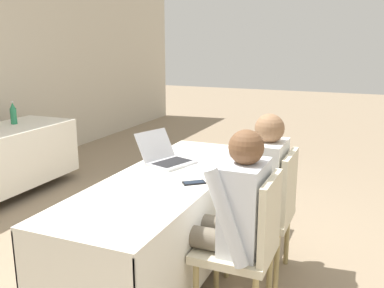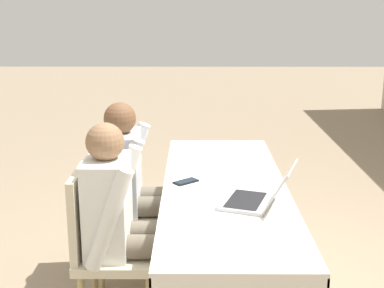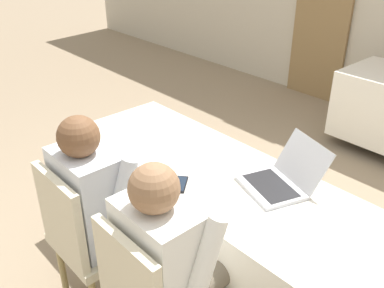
{
  "view_description": "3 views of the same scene",
  "coord_description": "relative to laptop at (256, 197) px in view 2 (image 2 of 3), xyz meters",
  "views": [
    {
      "loc": [
        -2.51,
        -1.26,
        1.64
      ],
      "look_at": [
        0.0,
        -0.19,
        0.98
      ],
      "focal_mm": 40.0,
      "sensor_mm": 36.0,
      "label": 1
    },
    {
      "loc": [
        2.93,
        -0.18,
        1.76
      ],
      "look_at": [
        0.0,
        -0.19,
        0.98
      ],
      "focal_mm": 50.0,
      "sensor_mm": 36.0,
      "label": 2
    },
    {
      "loc": [
        1.36,
        -1.42,
        1.96
      ],
      "look_at": [
        0.0,
        -0.19,
        0.98
      ],
      "focal_mm": 40.0,
      "sensor_mm": 36.0,
      "label": 3
    }
  ],
  "objects": [
    {
      "name": "conference_table_near",
      "position": [
        -0.3,
        -0.15,
        -0.22
      ],
      "size": [
        2.08,
        0.71,
        0.73
      ],
      "color": "white",
      "rests_on": "ground_plane"
    },
    {
      "name": "laptop",
      "position": [
        0.0,
        0.0,
        0.0
      ],
      "size": [
        0.42,
        0.45,
        0.23
      ],
      "rotation": [
        0.0,
        0.0,
        -0.33
      ],
      "color": "#B7B7BC",
      "rests_on": "conference_table_near"
    },
    {
      "name": "cell_phone",
      "position": [
        -0.35,
        -0.37,
        -0.04
      ],
      "size": [
        0.15,
        0.16,
        0.01
      ],
      "rotation": [
        0.0,
        0.0,
        0.69
      ],
      "color": "black",
      "rests_on": "conference_table_near"
    },
    {
      "name": "paper_beside_laptop",
      "position": [
        0.5,
        -0.2,
        -0.04
      ],
      "size": [
        0.3,
        0.35,
        0.0
      ],
      "rotation": [
        0.0,
        0.0,
        0.34
      ],
      "color": "white",
      "rests_on": "conference_table_near"
    },
    {
      "name": "paper_centre_table",
      "position": [
        0.06,
        -0.22,
        -0.04
      ],
      "size": [
        0.24,
        0.32,
        0.0
      ],
      "rotation": [
        0.0,
        0.0,
        0.11
      ],
      "color": "white",
      "rests_on": "conference_table_near"
    },
    {
      "name": "chair_near_left",
      "position": [
        -0.58,
        -0.81,
        -0.27
      ],
      "size": [
        0.44,
        0.44,
        0.9
      ],
      "rotation": [
        0.0,
        0.0,
        3.14
      ],
      "color": "tan",
      "rests_on": "ground_plane"
    },
    {
      "name": "chair_near_right",
      "position": [
        -0.02,
        -0.81,
        -0.27
      ],
      "size": [
        0.44,
        0.44,
        0.9
      ],
      "rotation": [
        0.0,
        0.0,
        3.14
      ],
      "color": "tan",
      "rests_on": "ground_plane"
    },
    {
      "name": "person_checkered_shirt",
      "position": [
        -0.58,
        -0.71,
        -0.11
      ],
      "size": [
        0.5,
        0.52,
        1.16
      ],
      "rotation": [
        0.0,
        0.0,
        3.14
      ],
      "color": "#665B4C",
      "rests_on": "ground_plane"
    },
    {
      "name": "person_white_shirt",
      "position": [
        -0.02,
        -0.71,
        -0.11
      ],
      "size": [
        0.5,
        0.52,
        1.16
      ],
      "rotation": [
        0.0,
        0.0,
        3.14
      ],
      "color": "#665B4C",
      "rests_on": "ground_plane"
    }
  ]
}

